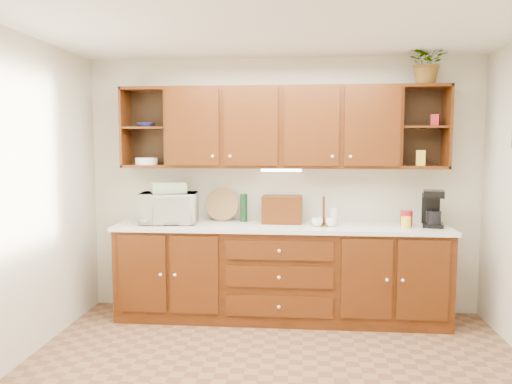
% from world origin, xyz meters
% --- Properties ---
extents(ceiling, '(4.00, 4.00, 0.00)m').
position_xyz_m(ceiling, '(0.00, 0.00, 2.60)').
color(ceiling, white).
rests_on(ceiling, back_wall).
extents(back_wall, '(4.00, 0.00, 4.00)m').
position_xyz_m(back_wall, '(0.00, 1.75, 1.30)').
color(back_wall, beige).
rests_on(back_wall, floor).
extents(base_cabinets, '(3.20, 0.60, 0.90)m').
position_xyz_m(base_cabinets, '(0.00, 1.45, 0.45)').
color(base_cabinets, '#351906').
rests_on(base_cabinets, floor).
extents(countertop, '(3.24, 0.64, 0.04)m').
position_xyz_m(countertop, '(0.00, 1.44, 0.92)').
color(countertop, white).
rests_on(countertop, base_cabinets).
extents(upper_cabinets, '(3.20, 0.33, 0.80)m').
position_xyz_m(upper_cabinets, '(0.01, 1.59, 1.89)').
color(upper_cabinets, '#351906').
rests_on(upper_cabinets, back_wall).
extents(undercabinet_light, '(0.40, 0.05, 0.02)m').
position_xyz_m(undercabinet_light, '(0.00, 1.53, 1.47)').
color(undercabinet_light, white).
rests_on(undercabinet_light, upper_cabinets).
extents(wicker_basket, '(0.28, 0.28, 0.15)m').
position_xyz_m(wicker_basket, '(-1.17, 1.45, 1.01)').
color(wicker_basket, olive).
rests_on(wicker_basket, countertop).
extents(microwave, '(0.60, 0.44, 0.31)m').
position_xyz_m(microwave, '(-1.11, 1.44, 1.09)').
color(microwave, silver).
rests_on(microwave, countertop).
extents(towel_stack, '(0.39, 0.35, 0.10)m').
position_xyz_m(towel_stack, '(-1.11, 1.44, 1.30)').
color(towel_stack, '#D9DB67').
rests_on(towel_stack, microwave).
extents(wine_bottle, '(0.09, 0.09, 0.28)m').
position_xyz_m(wine_bottle, '(-0.38, 1.63, 1.08)').
color(wine_bottle, '#113318').
rests_on(wine_bottle, countertop).
extents(woven_tray, '(0.34, 0.10, 0.33)m').
position_xyz_m(woven_tray, '(-0.61, 1.66, 0.95)').
color(woven_tray, olive).
rests_on(woven_tray, countertop).
extents(bread_box, '(0.40, 0.26, 0.27)m').
position_xyz_m(bread_box, '(0.01, 1.56, 1.08)').
color(bread_box, '#351906').
rests_on(bread_box, countertop).
extents(mug_tree, '(0.27, 0.26, 0.29)m').
position_xyz_m(mug_tree, '(0.42, 1.42, 0.98)').
color(mug_tree, '#351906').
rests_on(mug_tree, countertop).
extents(canister_red, '(0.12, 0.12, 0.15)m').
position_xyz_m(canister_red, '(1.21, 1.50, 1.01)').
color(canister_red, maroon).
rests_on(canister_red, countertop).
extents(canister_white, '(0.10, 0.10, 0.16)m').
position_xyz_m(canister_white, '(0.51, 1.49, 1.02)').
color(canister_white, white).
rests_on(canister_white, countertop).
extents(canister_yellow, '(0.10, 0.10, 0.11)m').
position_xyz_m(canister_yellow, '(1.19, 1.38, 0.99)').
color(canister_yellow, yellow).
rests_on(canister_yellow, countertop).
extents(coffee_maker, '(0.23, 0.28, 0.35)m').
position_xyz_m(coffee_maker, '(1.45, 1.47, 1.11)').
color(coffee_maker, black).
rests_on(coffee_maker, countertop).
extents(bowl_stack, '(0.18, 0.18, 0.04)m').
position_xyz_m(bowl_stack, '(-1.37, 1.58, 1.92)').
color(bowl_stack, navy).
rests_on(bowl_stack, upper_cabinets).
extents(plate_stack, '(0.26, 0.26, 0.07)m').
position_xyz_m(plate_stack, '(-1.37, 1.56, 1.56)').
color(plate_stack, white).
rests_on(plate_stack, upper_cabinets).
extents(pantry_box_yellow, '(0.09, 0.08, 0.15)m').
position_xyz_m(pantry_box_yellow, '(1.34, 1.55, 1.59)').
color(pantry_box_yellow, yellow).
rests_on(pantry_box_yellow, upper_cabinets).
extents(pantry_box_red, '(0.09, 0.09, 0.11)m').
position_xyz_m(pantry_box_red, '(1.47, 1.56, 1.96)').
color(pantry_box_red, maroon).
rests_on(pantry_box_red, upper_cabinets).
extents(potted_plant, '(0.38, 0.33, 0.41)m').
position_xyz_m(potted_plant, '(1.38, 1.54, 2.50)').
color(potted_plant, '#999999').
rests_on(potted_plant, upper_cabinets).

